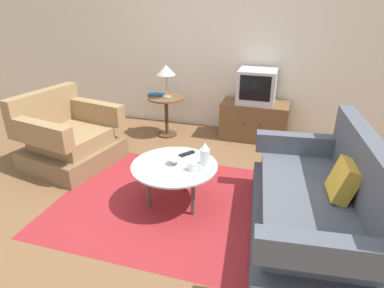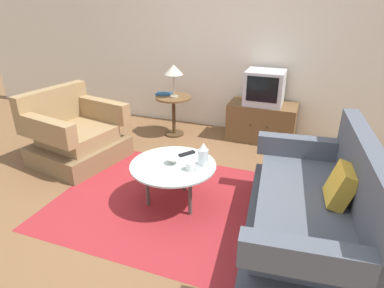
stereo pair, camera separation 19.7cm
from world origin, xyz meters
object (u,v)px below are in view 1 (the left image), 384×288
Objects in this scene: couch at (316,208)px; table_lamp at (166,71)px; television at (257,86)px; armchair at (68,140)px; tv_stand at (254,120)px; book at (156,94)px; coffee_table at (175,168)px; mug at (193,166)px; side_table at (166,108)px; bowl at (175,161)px; vase at (205,154)px; tv_remote_dark at (187,154)px.

table_lamp is (-1.96, 1.76, 0.66)m from couch.
armchair is at bearing -145.05° from television.
tv_stand is 3.62× the size of book.
mug reaches higher than coffee_table.
bowl is at bearing -66.51° from side_table.
armchair is 2.50m from tv_stand.
side_table is 2.53× the size of vase.
coffee_table is at bearing -75.52° from book.
armchair is 0.62× the size of couch.
tv_stand is (-0.76, 2.05, -0.03)m from couch.
television reaches higher than bowl.
book reaches higher than tv_stand.
armchair reaches higher than mug.
armchair is at bearing -130.92° from book.
coffee_table is 1.91m from book.
bowl is at bearing -166.28° from vase.
tv_remote_dark is 1.72m from book.
tv_stand is (2.05, 1.44, -0.04)m from armchair.
side_table is 3.45× the size of tv_remote_dark.
coffee_table is 3.24× the size of book.
couch is at bearing -6.42° from coffee_table.
vase is at bearing 13.72° from bowl.
bowl is (-0.53, -1.89, 0.19)m from tv_stand.
armchair is 8.86× the size of mug.
tv_stand is at bearing 13.65° from table_lamp.
book is (-2.16, 1.83, 0.29)m from couch.
armchair is at bearing -125.01° from side_table.
side_table is at bearing 113.49° from bowl.
vase reaches higher than tv_remote_dark.
vase is at bearing -97.81° from tv_stand.
television is 1.25m from table_lamp.
armchair is at bearing -61.97° from tv_remote_dark.
vase is (0.96, -1.53, -0.41)m from table_lamp.
television is 3.00× the size of tv_remote_dark.
tv_stand is 0.49m from television.
television reaches higher than mug.
tv_remote_dark is at bearing -61.65° from side_table.
book is (-1.07, 1.73, 0.12)m from mug.
armchair is 1.56m from table_lamp.
table_lamp is at bearing -166.35° from tv_stand.
armchair is 1.22× the size of tv_stand.
side_table is 1.58m from tv_remote_dark.
mug is (-0.07, -0.13, -0.07)m from vase.
vase reaches higher than bowl.
bowl is (0.68, -1.60, -0.49)m from table_lamp.
table_lamp reaches higher than mug.
couch is 7.15× the size of book.
bowl is at bearing -105.52° from tv_stand.
armchair is 2.46× the size of table_lamp.
couch is at bearing -69.60° from television.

